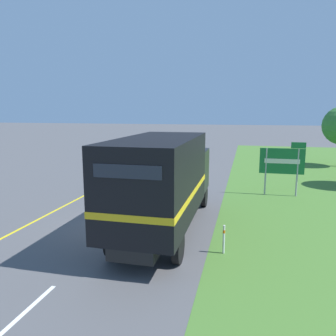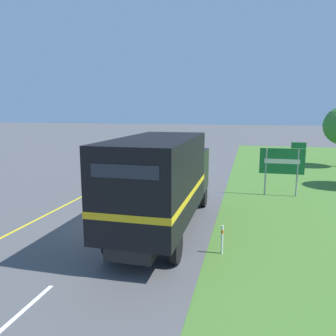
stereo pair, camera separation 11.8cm
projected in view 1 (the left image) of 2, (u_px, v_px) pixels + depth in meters
ground_plane at (121, 225)px, 13.22m from camera, size 200.00×200.00×0.00m
edge_line_yellow at (114, 180)px, 21.75m from camera, size 0.12×49.69×0.01m
centre_dash_nearest at (21, 316)px, 7.36m from camera, size 0.12×2.60×0.01m
centre_dash_near at (126, 221)px, 13.68m from camera, size 0.12×2.60×0.01m
centre_dash_mid_a at (164, 186)px, 20.00m from camera, size 0.12×2.60×0.01m
centre_dash_mid_b at (184, 168)px, 26.32m from camera, size 0.12×2.60×0.01m
centre_dash_far at (197, 157)px, 32.64m from camera, size 0.12×2.60×0.01m
centre_dash_farthest at (205, 150)px, 38.97m from camera, size 0.12×2.60×0.01m
horse_trailer_truck at (164, 180)px, 12.15m from camera, size 2.49×8.28×3.65m
lead_car_white at (165, 156)px, 26.41m from camera, size 1.80×4.29×1.89m
highway_sign at (283, 162)px, 17.55m from camera, size 2.32×0.09×2.92m
delineator_post at (224, 238)px, 10.51m from camera, size 0.08×0.08×0.95m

